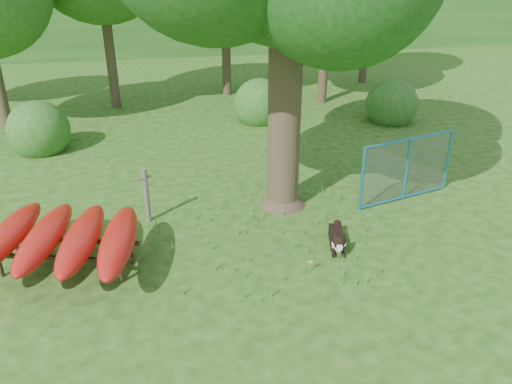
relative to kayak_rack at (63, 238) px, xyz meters
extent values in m
plane|color=#204B0F|center=(3.46, -0.71, -0.68)|extent=(80.00, 80.00, 0.00)
cylinder|color=#3B2F20|center=(4.56, 1.77, 2.13)|extent=(0.73, 0.73, 5.62)
cone|color=#3B2F20|center=(4.56, 1.77, -0.40)|extent=(1.10, 1.10, 0.56)
cylinder|color=#3B2F20|center=(5.24, 1.78, 2.92)|extent=(1.56, 0.76, 1.20)
cylinder|color=#3B2F20|center=(3.99, 1.98, 3.37)|extent=(1.24, 0.80, 1.15)
cylinder|color=brown|center=(1.49, 1.63, -0.07)|extent=(0.15, 0.15, 1.22)
cylinder|color=brown|center=(1.49, 1.63, 0.35)|extent=(0.33, 0.18, 0.07)
cylinder|color=black|center=(-1.15, 0.03, -0.47)|extent=(0.09, 0.09, 0.43)
cylinder|color=black|center=(0.98, -0.61, -0.47)|extent=(0.09, 0.09, 0.43)
cylinder|color=black|center=(-0.98, 0.61, -0.47)|extent=(0.09, 0.09, 0.43)
cylinder|color=black|center=(1.15, -0.03, -0.47)|extent=(0.09, 0.09, 0.43)
cube|color=black|center=(-0.09, -0.29, -0.24)|extent=(2.47, 0.81, 0.07)
cube|color=black|center=(0.09, 0.29, -0.24)|extent=(2.47, 0.81, 0.07)
ellipsoid|color=red|center=(-0.98, 0.30, 0.00)|extent=(1.15, 2.63, 0.41)
ellipsoid|color=red|center=(-0.33, 0.10, 0.00)|extent=(1.07, 2.63, 0.41)
ellipsoid|color=red|center=(0.33, -0.10, 0.00)|extent=(0.98, 2.62, 0.41)
ellipsoid|color=red|center=(0.98, -0.30, 0.00)|extent=(0.90, 2.61, 0.41)
cube|color=black|center=(5.19, -0.11, -0.56)|extent=(0.44, 0.75, 0.24)
cube|color=white|center=(5.11, -0.40, -0.57)|extent=(0.25, 0.19, 0.22)
sphere|color=black|center=(5.06, -0.58, -0.38)|extent=(0.26, 0.26, 0.26)
cube|color=white|center=(5.02, -0.69, -0.42)|extent=(0.13, 0.16, 0.09)
sphere|color=white|center=(4.97, -0.58, -0.42)|extent=(0.12, 0.12, 0.12)
sphere|color=white|center=(5.13, -0.62, -0.42)|extent=(0.12, 0.12, 0.12)
cone|color=black|center=(5.00, -0.52, -0.24)|extent=(0.13, 0.14, 0.12)
cone|color=black|center=(5.14, -0.56, -0.24)|extent=(0.10, 0.11, 0.12)
cylinder|color=black|center=(4.98, -0.52, -0.63)|extent=(0.15, 0.31, 0.07)
cylinder|color=black|center=(5.15, -0.57, -0.63)|extent=(0.15, 0.31, 0.07)
sphere|color=black|center=(5.34, 0.24, -0.46)|extent=(0.16, 0.16, 0.16)
torus|color=#193DBE|center=(5.08, -0.50, -0.44)|extent=(0.26, 0.14, 0.25)
cylinder|color=teal|center=(6.21, 1.13, 0.09)|extent=(0.08, 0.08, 1.55)
cylinder|color=teal|center=(7.46, 1.45, 0.09)|extent=(0.08, 0.08, 1.55)
cylinder|color=teal|center=(8.71, 1.77, 0.09)|extent=(0.08, 0.08, 1.55)
cylinder|color=teal|center=(7.46, 1.45, 0.83)|extent=(2.51, 0.70, 0.06)
cylinder|color=teal|center=(7.46, 1.45, -0.64)|extent=(2.51, 0.70, 0.06)
plane|color=slate|center=(7.46, 1.45, 0.09)|extent=(2.50, 0.64, 2.58)
cylinder|color=#468F2F|center=(4.35, -1.00, -0.58)|extent=(0.02, 0.02, 0.20)
sphere|color=yellow|center=(4.35, -1.00, -0.48)|extent=(0.04, 0.04, 0.04)
sphere|color=yellow|center=(4.39, -0.98, -0.47)|extent=(0.04, 0.04, 0.04)
sphere|color=yellow|center=(4.32, -0.96, -0.49)|extent=(0.04, 0.04, 0.04)
sphere|color=yellow|center=(4.37, -1.03, -0.48)|extent=(0.04, 0.04, 0.04)
sphere|color=yellow|center=(4.33, -1.02, -0.47)|extent=(0.04, 0.04, 0.04)
cylinder|color=#3B2F20|center=(0.46, 11.29, 1.95)|extent=(0.36, 0.36, 5.25)
cylinder|color=#3B2F20|center=(4.96, 12.29, 1.25)|extent=(0.36, 0.36, 3.85)
cylinder|color=#3B2F20|center=(8.46, 10.29, 1.70)|extent=(0.36, 0.36, 4.76)
cylinder|color=#3B2F20|center=(11.46, 13.29, 1.77)|extent=(0.36, 0.36, 4.90)
sphere|color=#255B1D|center=(-1.54, 6.79, -0.68)|extent=(1.80, 1.80, 1.80)
sphere|color=#255B1D|center=(9.96, 7.29, -0.68)|extent=(1.80, 1.80, 1.80)
sphere|color=#255B1D|center=(5.46, 8.29, -0.68)|extent=(1.80, 1.80, 1.80)
camera|label=1|loc=(1.76, -8.30, 4.56)|focal=35.00mm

